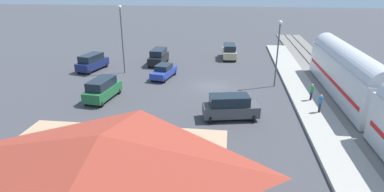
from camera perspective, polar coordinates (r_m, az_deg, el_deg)
name	(u,v)px	position (r m, az deg, el deg)	size (l,w,h in m)	color
ground_plane	(212,87)	(36.75, 3.53, 1.68)	(200.00, 200.00, 0.00)	#424247
railway_track	(338,91)	(38.60, 24.76, 0.83)	(4.80, 70.00, 0.30)	slate
platform	(301,89)	(37.53, 18.96, 1.20)	(3.20, 46.00, 0.30)	#A8A399
station_building	(104,179)	(16.90, -15.49, -14.08)	(12.79, 9.72, 5.03)	tan
pedestrian_on_platform	(320,102)	(31.07, 22.04, -1.03)	(0.36, 0.36, 1.71)	#333338
pedestrian_waiting_far	(312,91)	(33.80, 20.69, 0.88)	(0.36, 0.36, 1.71)	#23284C
suv_black	(159,56)	(46.05, -6.02, 7.07)	(2.13, 4.97, 2.22)	black
suv_green	(102,89)	(33.82, -15.78, 1.24)	(2.53, 5.10, 2.22)	#236638
suv_tan	(229,51)	(49.41, 6.71, 7.99)	(2.26, 5.01, 2.22)	#C6B284
suv_charcoal	(230,107)	(28.34, 6.86, -1.93)	(5.19, 3.12, 2.22)	#47494F
suv_navy	(92,62)	(44.88, -17.50, 5.84)	(3.01, 5.21, 2.22)	navy
sedan_blue	(164,71)	(39.71, -5.09, 4.44)	(2.71, 4.78, 1.74)	#283D9E
light_pole_near_platform	(278,46)	(36.81, 15.19, 8.69)	(0.44, 0.44, 7.50)	#515156
light_pole_lot_center	(122,32)	(41.69, -12.50, 11.14)	(0.44, 0.44, 8.62)	#515156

